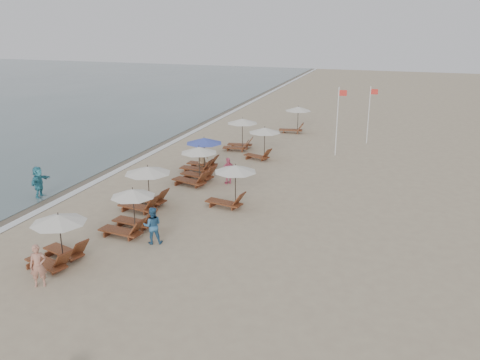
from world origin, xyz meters
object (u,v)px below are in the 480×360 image
(lounger_station_1, at_px, (129,213))
(lounger_station_0, at_px, (56,239))
(beachgoer_mid_a, at_px, (153,225))
(beachgoer_far_b, at_px, (202,155))
(beachgoer_near, at_px, (38,266))
(lounger_station_2, at_px, (144,188))
(inland_station_2, at_px, (295,117))
(flag_pole_near, at_px, (338,118))
(waterline_walker, at_px, (39,182))
(inland_station_0, at_px, (230,182))
(lounger_station_3, at_px, (195,166))
(inland_station_1, at_px, (262,139))
(lounger_station_5, at_px, (240,133))
(lounger_station_4, at_px, (201,154))
(beachgoer_far_a, at_px, (228,171))

(lounger_station_1, bearing_deg, lounger_station_0, -107.26)
(beachgoer_mid_a, relative_size, beachgoer_far_b, 1.02)
(lounger_station_0, xyz_separation_m, beachgoer_near, (0.50, -1.70, -0.24))
(lounger_station_0, distance_m, lounger_station_2, 6.59)
(inland_station_2, relative_size, flag_pole_near, 0.56)
(beachgoer_near, distance_m, waterline_walker, 10.23)
(inland_station_0, relative_size, inland_station_2, 1.00)
(lounger_station_1, distance_m, beachgoer_mid_a, 1.73)
(waterline_walker, bearing_deg, lounger_station_3, -62.55)
(lounger_station_3, distance_m, inland_station_1, 6.76)
(lounger_station_5, bearing_deg, lounger_station_2, -93.33)
(lounger_station_3, bearing_deg, lounger_station_4, 104.83)
(inland_station_2, distance_m, flag_pole_near, 7.92)
(inland_station_1, bearing_deg, beachgoer_far_a, -93.21)
(lounger_station_2, relative_size, lounger_station_3, 1.01)
(lounger_station_0, distance_m, beachgoer_near, 1.79)
(lounger_station_4, relative_size, beachgoer_mid_a, 1.59)
(lounger_station_1, height_order, lounger_station_4, lounger_station_4)
(inland_station_0, distance_m, inland_station_2, 18.46)
(inland_station_1, bearing_deg, inland_station_2, 87.81)
(inland_station_1, xyz_separation_m, beachgoer_far_b, (-3.15, -3.12, -0.62))
(beachgoer_near, distance_m, beachgoer_far_a, 13.70)
(inland_station_1, height_order, beachgoer_near, inland_station_1)
(lounger_station_3, xyz_separation_m, beachgoer_far_b, (-0.89, 3.23, -0.20))
(flag_pole_near, bearing_deg, beachgoer_far_a, -121.12)
(lounger_station_4, height_order, waterline_walker, lounger_station_4)
(lounger_station_2, height_order, beachgoer_far_a, lounger_station_2)
(lounger_station_1, relative_size, beachgoer_far_a, 1.60)
(lounger_station_1, relative_size, inland_station_0, 0.94)
(lounger_station_5, height_order, beachgoer_far_b, lounger_station_5)
(inland_station_2, bearing_deg, inland_station_0, -87.78)
(beachgoer_mid_a, xyz_separation_m, beachgoer_far_a, (0.32, 8.84, -0.03))
(lounger_station_2, height_order, beachgoer_far_b, lounger_station_2)
(inland_station_1, distance_m, flag_pole_near, 5.61)
(lounger_station_5, xyz_separation_m, beachgoer_far_a, (1.95, -7.93, -0.43))
(inland_station_0, relative_size, beachgoer_far_a, 1.70)
(lounger_station_1, height_order, beachgoer_mid_a, lounger_station_1)
(lounger_station_1, xyz_separation_m, beachgoer_far_a, (1.90, 8.13, -0.16))
(inland_station_1, relative_size, flag_pole_near, 0.54)
(lounger_station_3, bearing_deg, beachgoer_near, -92.62)
(lounger_station_3, height_order, beachgoer_near, lounger_station_3)
(lounger_station_3, xyz_separation_m, inland_station_2, (2.61, 15.39, 0.34))
(lounger_station_0, bearing_deg, lounger_station_2, 87.21)
(lounger_station_3, height_order, inland_station_0, lounger_station_3)
(lounger_station_5, bearing_deg, beachgoer_near, -91.56)
(lounger_station_3, relative_size, beachgoer_far_b, 1.66)
(beachgoer_far_a, bearing_deg, flag_pole_near, -168.56)
(lounger_station_1, distance_m, beachgoer_far_a, 8.35)
(inland_station_0, bearing_deg, beachgoer_far_a, 111.43)
(inland_station_0, bearing_deg, lounger_station_5, 106.22)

